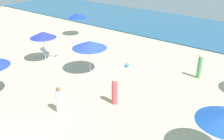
% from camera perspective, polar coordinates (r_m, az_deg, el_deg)
% --- Properties ---
extents(ocean, '(60.00, 11.01, 0.12)m').
position_cam_1_polar(ocean, '(30.66, 19.50, 7.66)').
color(ocean, '#275B80').
rests_on(ocean, ground_plane).
extents(umbrella_2, '(2.04, 2.04, 2.46)m').
position_cam_1_polar(umbrella_2, '(21.38, -14.55, 7.33)').
color(umbrella_2, silver).
rests_on(umbrella_2, ground_plane).
extents(lounge_chair_2_0, '(1.53, 0.99, 0.67)m').
position_cam_1_polar(lounge_chair_2_0, '(23.09, -13.39, 3.53)').
color(lounge_chair_2_0, silver).
rests_on(lounge_chair_2_0, ground_plane).
extents(umbrella_3, '(1.86, 1.86, 2.36)m').
position_cam_1_polar(umbrella_3, '(27.60, -7.36, 11.51)').
color(umbrella_3, silver).
rests_on(umbrella_3, ground_plane).
extents(umbrella_7, '(2.49, 2.49, 2.39)m').
position_cam_1_polar(umbrella_7, '(18.87, -4.85, 5.45)').
color(umbrella_7, silver).
rests_on(umbrella_7, ground_plane).
extents(beachgoer_0, '(0.50, 0.50, 1.61)m').
position_cam_1_polar(beachgoer_0, '(15.42, 0.57, -4.77)').
color(beachgoer_0, '#DF5157').
rests_on(beachgoer_0, ground_plane).
extents(beachgoer_1, '(0.37, 0.37, 1.75)m').
position_cam_1_polar(beachgoer_1, '(19.37, 18.18, 0.67)').
color(beachgoer_1, '#509754').
rests_on(beachgoer_1, ground_plane).
extents(beachgoer_2, '(0.44, 0.44, 1.54)m').
position_cam_1_polar(beachgoer_2, '(14.97, -11.20, -6.43)').
color(beachgoer_2, white).
rests_on(beachgoer_2, ground_plane).
extents(beach_ball_0, '(0.33, 0.33, 0.33)m').
position_cam_1_polar(beach_ball_0, '(20.40, 3.26, 1.09)').
color(beach_ball_0, '#3398DD').
rests_on(beach_ball_0, ground_plane).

